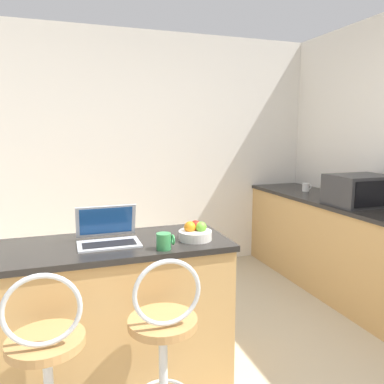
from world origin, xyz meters
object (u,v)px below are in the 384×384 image
Objects in this scene: microwave at (360,190)px; mug_red at (342,190)px; laptop at (108,234)px; fruit_bowl at (195,233)px; mug_green at (164,241)px; bar_stool_near at (48,380)px; bar_stool_far at (164,357)px; mug_white at (306,187)px.

microwave is 4.96× the size of mug_red.
laptop is 0.68× the size of microwave.
fruit_bowl is at bearing -11.74° from laptop.
mug_red is (0.26, 0.52, -0.08)m from microwave.
laptop reaches higher than mug_green.
mug_green is (0.62, 0.31, 0.49)m from bar_stool_near.
mug_red reaches higher than mug_green.
bar_stool_far is at bearing 0.00° from bar_stool_near.
bar_stool_near is at bearing -152.17° from mug_red.
microwave is (2.23, 0.43, 0.08)m from laptop.
bar_stool_far is 2.78m from mug_red.
mug_red reaches higher than mug_white.
mug_green reaches higher than bar_stool_near.
laptop is (-0.19, 0.54, 0.50)m from bar_stool_far.
mug_green is 2.50m from mug_red.
bar_stool_near is 1.89× the size of microwave.
fruit_bowl is at bearing 54.31° from bar_stool_far.
bar_stool_near is at bearing -121.87° from laptop.
microwave is at bearing -116.26° from mug_red.
mug_white is (2.08, 1.80, 0.49)m from bar_stool_far.
mug_red is (2.49, 0.95, -0.00)m from laptop.
mug_green is at bearing -151.87° from mug_red.
mug_white is (-0.22, 0.30, -0.01)m from mug_red.
mug_green is 1.07× the size of mug_white.
laptop is 2.59m from mug_white.
bar_stool_far is 2.33m from microwave.
mug_green reaches higher than bar_stool_far.
laptop reaches higher than mug_white.
mug_white is (1.99, 1.48, -0.00)m from mug_green.
microwave is at bearing 20.71° from bar_stool_near.
mug_red is at bearing 27.83° from bar_stool_near.
bar_stool_far is at bearing -125.69° from fruit_bowl.
mug_green is 0.26m from fruit_bowl.
microwave is 5.54× the size of mug_white.
bar_stool_near is at bearing -152.63° from fruit_bowl.
fruit_bowl is at bearing -151.98° from mug_red.
microwave is 2.06m from mug_green.
bar_stool_far is at bearing -105.87° from mug_green.
mug_white reaches higher than bar_stool_near.
bar_stool_near is at bearing -145.45° from mug_white.
mug_green is at bearing 26.75° from bar_stool_near.
mug_white is at bearing 28.90° from laptop.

